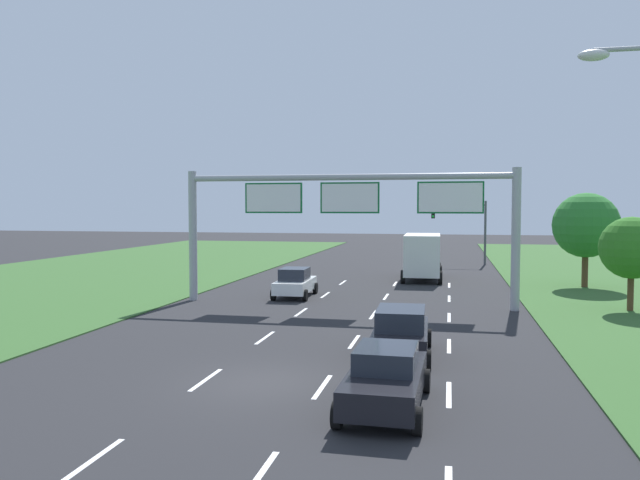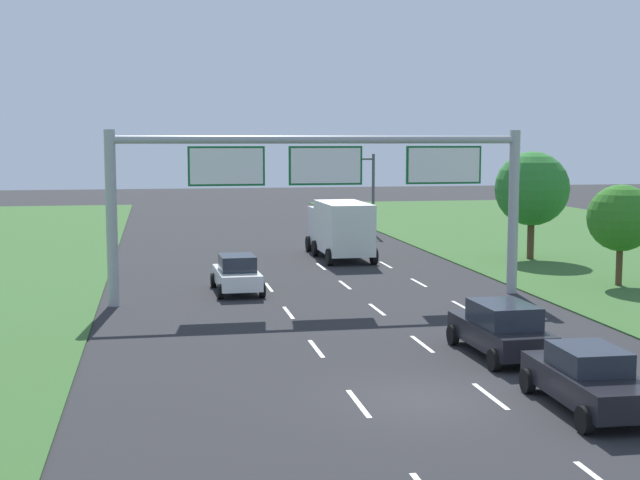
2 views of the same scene
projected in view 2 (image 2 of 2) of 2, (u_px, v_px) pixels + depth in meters
The scene contains 12 objects.
ground_plane at pixel (425, 400), 22.72m from camera, with size 200.00×200.00×0.00m, color #262628.
lane_dashes_inner_left at pixel (335, 373), 25.34m from camera, with size 0.14×44.40×0.01m.
lane_dashes_inner_right at pixel (452, 367), 25.97m from camera, with size 0.14×44.40×0.01m.
lane_dashes_slip at pixel (564, 362), 26.60m from camera, with size 0.14×44.40×0.01m.
car_near_red at pixel (589, 379), 21.79m from camera, with size 2.12×4.44×1.56m.
car_lead_silver at pixel (237, 274), 38.56m from camera, with size 2.09×4.20×1.64m.
car_mid_lane at pixel (501, 329), 27.21m from camera, with size 2.14×4.51×1.68m.
box_truck at pixel (340, 228), 49.64m from camera, with size 2.79×7.37×3.18m.
sign_gantry at pixel (325, 180), 36.48m from camera, with size 17.24×0.44×7.00m.
traffic_light_mast at pixel (346, 179), 61.74m from camera, with size 4.76×0.49×5.60m.
roadside_tree_mid at pixel (621, 218), 39.88m from camera, with size 3.00×3.00×4.61m.
roadside_tree_far at pixel (532, 189), 48.62m from camera, with size 4.05×4.05×5.96m.
Camera 2 is at (-6.67, -21.26, 6.62)m, focal length 50.00 mm.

